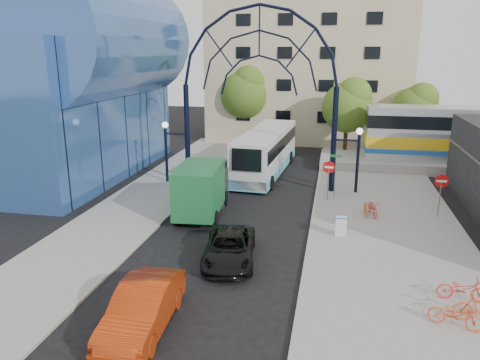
% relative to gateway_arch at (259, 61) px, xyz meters
% --- Properties ---
extents(ground, '(120.00, 120.00, 0.00)m').
position_rel_gateway_arch_xyz_m(ground, '(0.00, -14.00, -8.56)').
color(ground, black).
rests_on(ground, ground).
extents(sidewalk_east, '(8.00, 56.00, 0.12)m').
position_rel_gateway_arch_xyz_m(sidewalk_east, '(8.00, -10.00, -8.50)').
color(sidewalk_east, gray).
rests_on(sidewalk_east, ground).
extents(plaza_west, '(5.00, 50.00, 0.12)m').
position_rel_gateway_arch_xyz_m(plaza_west, '(-6.50, -8.00, -8.50)').
color(plaza_west, gray).
rests_on(plaza_west, ground).
extents(gateway_arch, '(13.64, 0.44, 12.10)m').
position_rel_gateway_arch_xyz_m(gateway_arch, '(0.00, 0.00, 0.00)').
color(gateway_arch, black).
rests_on(gateway_arch, ground).
extents(stop_sign, '(0.80, 0.07, 2.50)m').
position_rel_gateway_arch_xyz_m(stop_sign, '(4.80, -2.00, -6.56)').
color(stop_sign, slate).
rests_on(stop_sign, sidewalk_east).
extents(do_not_enter_sign, '(0.76, 0.07, 2.48)m').
position_rel_gateway_arch_xyz_m(do_not_enter_sign, '(11.00, -4.00, -6.58)').
color(do_not_enter_sign, slate).
rests_on(do_not_enter_sign, sidewalk_east).
extents(street_name_sign, '(0.70, 0.70, 2.80)m').
position_rel_gateway_arch_xyz_m(street_name_sign, '(5.20, -1.40, -6.43)').
color(street_name_sign, slate).
rests_on(street_name_sign, sidewalk_east).
extents(sandwich_board, '(0.55, 0.61, 0.99)m').
position_rel_gateway_arch_xyz_m(sandwich_board, '(5.60, -8.02, -7.81)').
color(sandwich_board, white).
rests_on(sandwich_board, sidewalk_east).
extents(transit_hall, '(16.50, 18.00, 14.50)m').
position_rel_gateway_arch_xyz_m(transit_hall, '(-15.30, 1.00, -1.86)').
color(transit_hall, '#32589B').
rests_on(transit_hall, ground).
extents(apartment_block, '(20.00, 12.10, 14.00)m').
position_rel_gateway_arch_xyz_m(apartment_block, '(2.00, 20.97, -1.55)').
color(apartment_block, '#C2B086').
rests_on(apartment_block, ground).
extents(tree_north_a, '(4.48, 4.48, 7.00)m').
position_rel_gateway_arch_xyz_m(tree_north_a, '(6.12, 11.93, -3.95)').
color(tree_north_a, '#382314').
rests_on(tree_north_a, ground).
extents(tree_north_b, '(5.12, 5.12, 8.00)m').
position_rel_gateway_arch_xyz_m(tree_north_b, '(-3.88, 15.93, -3.29)').
color(tree_north_b, '#382314').
rests_on(tree_north_b, ground).
extents(tree_north_c, '(4.16, 4.16, 6.50)m').
position_rel_gateway_arch_xyz_m(tree_north_c, '(12.12, 13.93, -4.28)').
color(tree_north_c, '#382314').
rests_on(tree_north_c, ground).
extents(city_bus, '(3.45, 12.27, 3.33)m').
position_rel_gateway_arch_xyz_m(city_bus, '(-0.07, 4.24, -6.82)').
color(city_bus, silver).
rests_on(city_bus, ground).
extents(green_truck, '(2.73, 6.23, 3.06)m').
position_rel_gateway_arch_xyz_m(green_truck, '(-2.27, -5.87, -7.03)').
color(green_truck, black).
rests_on(green_truck, ground).
extents(black_suv, '(2.86, 5.03, 1.32)m').
position_rel_gateway_arch_xyz_m(black_suv, '(0.69, -11.80, -7.89)').
color(black_suv, black).
rests_on(black_suv, ground).
extents(red_sedan, '(1.93, 4.96, 1.61)m').
position_rel_gateway_arch_xyz_m(red_sedan, '(-1.02, -17.58, -7.75)').
color(red_sedan, '#AB2D0A').
rests_on(red_sedan, ground).
extents(bike_near_a, '(0.94, 1.86, 0.93)m').
position_rel_gateway_arch_xyz_m(bike_near_a, '(7.40, -4.46, -7.97)').
color(bike_near_a, red).
rests_on(bike_near_a, sidewalk_east).
extents(bike_near_b, '(0.51, 1.49, 0.88)m').
position_rel_gateway_arch_xyz_m(bike_near_b, '(7.00, -4.54, -8.00)').
color(bike_near_b, orange).
rests_on(bike_near_b, sidewalk_east).
extents(bike_far_a, '(1.85, 0.76, 0.95)m').
position_rel_gateway_arch_xyz_m(bike_far_a, '(10.06, -13.56, -7.96)').
color(bike_far_a, red).
rests_on(bike_far_a, sidewalk_east).
extents(bike_far_c, '(1.89, 1.10, 0.94)m').
position_rel_gateway_arch_xyz_m(bike_far_c, '(9.40, -15.50, -7.97)').
color(bike_far_c, '#E6572E').
rests_on(bike_far_c, sidewalk_east).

